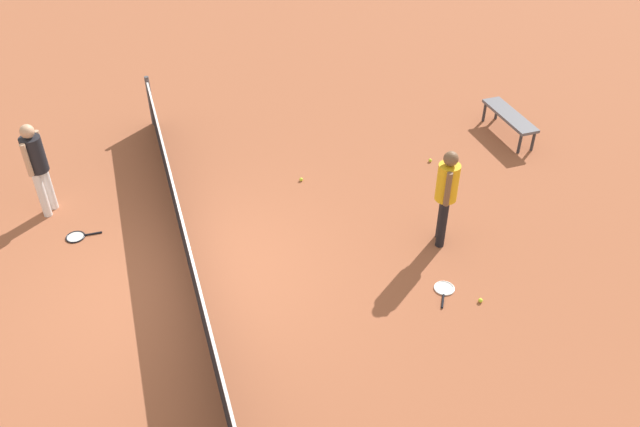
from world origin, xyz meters
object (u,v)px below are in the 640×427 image
object	(u,v)px
courtside_bench	(510,117)
player_far_side	(36,162)
tennis_ball_by_net	(301,179)
tennis_ball_midcourt	(480,300)
tennis_racket_far_player	(77,237)
tennis_ball_near_player	(430,160)
player_near_side	(446,190)
tennis_racket_near_player	(444,289)

from	to	relation	value
courtside_bench	player_far_side	bearing A→B (deg)	89.13
tennis_ball_by_net	courtside_bench	world-z (taller)	courtside_bench
tennis_ball_by_net	tennis_ball_midcourt	distance (m)	4.14
tennis_racket_far_player	courtside_bench	world-z (taller)	courtside_bench
tennis_ball_by_net	tennis_ball_near_player	bearing A→B (deg)	-93.10
player_far_side	tennis_ball_midcourt	size ratio (longest dim) A/B	25.76
tennis_ball_by_net	tennis_ball_midcourt	xyz separation A→B (m)	(-3.81, -1.60, 0.00)
player_near_side	tennis_racket_near_player	bearing A→B (deg)	157.36
tennis_ball_midcourt	courtside_bench	size ratio (longest dim) A/B	0.04
tennis_racket_far_player	tennis_ball_near_player	bearing A→B (deg)	-87.36
tennis_ball_near_player	tennis_ball_by_net	xyz separation A→B (m)	(0.14, 2.55, 0.00)
player_near_side	tennis_ball_midcourt	distance (m)	1.76
tennis_ball_near_player	player_far_side	bearing A→B (deg)	85.25
tennis_racket_far_player	tennis_ball_by_net	distance (m)	4.00
tennis_racket_far_player	courtside_bench	distance (m)	8.48
tennis_racket_far_player	tennis_ball_midcourt	distance (m)	6.52
tennis_racket_near_player	tennis_ball_near_player	bearing A→B (deg)	-22.15
player_far_side	tennis_ball_by_net	distance (m)	4.51
player_near_side	player_far_side	xyz separation A→B (m)	(2.79, 6.03, 0.00)
tennis_ball_near_player	tennis_ball_midcourt	distance (m)	3.80
player_near_side	tennis_racket_far_player	xyz separation A→B (m)	(1.92, 5.63, -1.00)
tennis_ball_near_player	courtside_bench	world-z (taller)	courtside_bench
tennis_racket_near_player	tennis_ball_near_player	xyz separation A→B (m)	(3.29, -1.34, 0.02)
tennis_racket_near_player	tennis_ball_midcourt	bearing A→B (deg)	-134.93
tennis_ball_near_player	courtside_bench	bearing A→B (deg)	-77.08
tennis_racket_near_player	player_near_side	bearing A→B (deg)	-22.64
player_near_side	tennis_ball_by_net	world-z (taller)	player_near_side
tennis_ball_by_net	player_near_side	bearing A→B (deg)	-144.93
player_near_side	tennis_racket_far_player	world-z (taller)	player_near_side
tennis_ball_near_player	tennis_ball_by_net	world-z (taller)	same
tennis_racket_far_player	player_far_side	bearing A→B (deg)	24.74
tennis_ball_midcourt	tennis_racket_near_player	bearing A→B (deg)	45.07
tennis_ball_by_net	tennis_ball_midcourt	size ratio (longest dim) A/B	1.00
player_near_side	tennis_ball_midcourt	bearing A→B (deg)	177.83
player_far_side	tennis_racket_near_player	distance (m)	6.87
tennis_ball_by_net	courtside_bench	bearing A→B (deg)	-86.13
player_near_side	tennis_ball_by_net	distance (m)	3.04
tennis_racket_near_player	tennis_racket_far_player	bearing A→B (deg)	60.06
tennis_racket_near_player	tennis_racket_far_player	world-z (taller)	same
tennis_ball_near_player	tennis_ball_midcourt	size ratio (longest dim) A/B	1.00
tennis_racket_near_player	tennis_ball_midcourt	world-z (taller)	tennis_ball_midcourt
player_near_side	tennis_ball_midcourt	xyz separation A→B (m)	(-1.46, 0.06, -0.98)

